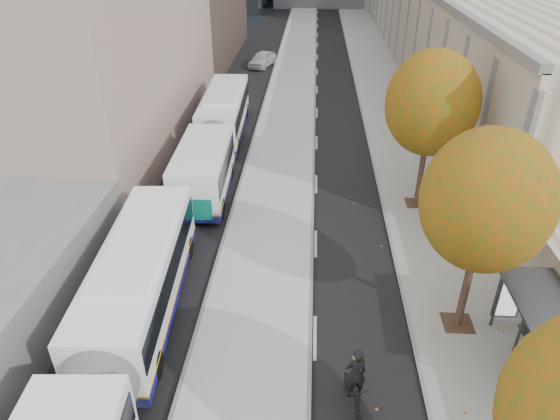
# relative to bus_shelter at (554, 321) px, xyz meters

# --- Properties ---
(bus_platform) EXTENTS (4.25, 150.00, 0.15)m
(bus_platform) POSITION_rel_bus_shelter_xyz_m (-9.56, 24.04, -2.11)
(bus_platform) COLOR #B4B4B4
(bus_platform) RESTS_ON ground
(sidewalk) EXTENTS (4.75, 150.00, 0.08)m
(sidewalk) POSITION_rel_bus_shelter_xyz_m (-1.56, 24.04, -2.15)
(sidewalk) COLOR gray
(sidewalk) RESTS_ON ground
(building_tan) EXTENTS (18.00, 92.00, 8.00)m
(building_tan) POSITION_rel_bus_shelter_xyz_m (9.81, 53.04, 1.81)
(building_tan) COLOR gray
(building_tan) RESTS_ON ground
(bus_shelter) EXTENTS (1.90, 4.40, 2.53)m
(bus_shelter) POSITION_rel_bus_shelter_xyz_m (0.00, 0.00, 0.00)
(bus_shelter) COLOR #383A3F
(bus_shelter) RESTS_ON sidewalk
(tree_c) EXTENTS (4.20, 4.20, 7.28)m
(tree_c) POSITION_rel_bus_shelter_xyz_m (-2.09, 2.04, 3.06)
(tree_c) COLOR black
(tree_c) RESTS_ON sidewalk
(tree_d) EXTENTS (4.40, 4.40, 7.60)m
(tree_d) POSITION_rel_bus_shelter_xyz_m (-2.09, 11.04, 3.28)
(tree_d) COLOR black
(tree_d) RESTS_ON sidewalk
(bus_near) EXTENTS (3.66, 17.24, 2.85)m
(bus_near) POSITION_rel_bus_shelter_xyz_m (-13.57, -1.68, -0.63)
(bus_near) COLOR white
(bus_near) RESTS_ON ground
(bus_far) EXTENTS (3.23, 17.29, 2.87)m
(bus_far) POSITION_rel_bus_shelter_xyz_m (-13.53, 16.48, -0.62)
(bus_far) COLOR white
(bus_far) RESTS_ON ground
(cyclist) EXTENTS (0.92, 1.88, 2.32)m
(cyclist) POSITION_rel_bus_shelter_xyz_m (-6.17, -1.76, -1.33)
(cyclist) COLOR black
(cyclist) RESTS_ON ground
(distant_car) EXTENTS (2.85, 4.63, 1.47)m
(distant_car) POSITION_rel_bus_shelter_xyz_m (-12.90, 38.67, -1.45)
(distant_car) COLOR #BDBDBD
(distant_car) RESTS_ON ground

